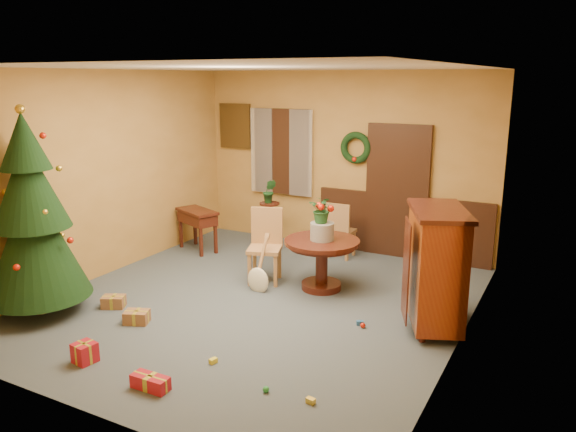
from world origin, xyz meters
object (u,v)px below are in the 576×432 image
Objects in this scene: sideboard at (436,265)px; christmas_tree at (32,218)px; dining_table at (322,255)px; writing_desk at (197,220)px; chair_near at (266,242)px.

christmas_tree is at bearing -156.85° from sideboard.
christmas_tree reaches higher than dining_table.
sideboard is (4.16, -1.11, 0.23)m from writing_desk.
writing_desk is at bearing 87.23° from christmas_tree.
christmas_tree reaches higher than sideboard.
dining_table is 1.17× the size of writing_desk.
dining_table is 0.98× the size of chair_near.
christmas_tree is 3.02m from writing_desk.
chair_near is 2.98m from christmas_tree.
sideboard is (4.30, 1.84, -0.44)m from christmas_tree.
writing_desk is at bearing 166.05° from dining_table.
dining_table is 0.84m from chair_near.
chair_near reaches higher than writing_desk.
dining_table is 1.71m from sideboard.
writing_desk is 4.31m from sideboard.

